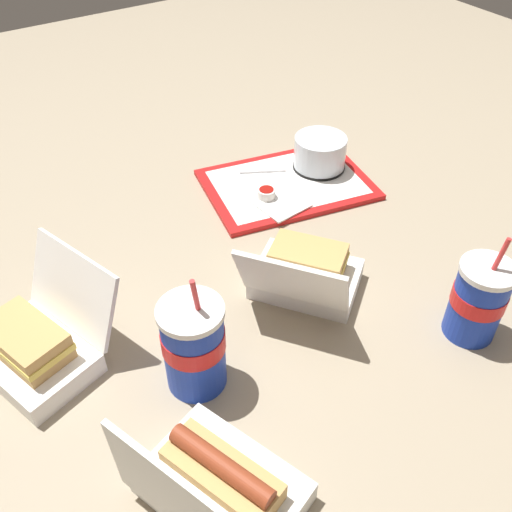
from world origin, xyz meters
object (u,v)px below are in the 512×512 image
object	(u,v)px
cake_container	(320,154)
clamshell_hotdog_front	(217,485)
clamshell_sandwich_left	(305,273)
plastic_fork	(263,171)
soda_cup_right	(194,345)
food_tray	(287,184)
clamshell_sandwich_back	(36,345)
soda_cup_center	(478,300)
ketchup_cup	(266,194)

from	to	relation	value
cake_container	clamshell_hotdog_front	size ratio (longest dim) A/B	0.50
clamshell_hotdog_front	cake_container	bearing A→B (deg)	42.81
clamshell_hotdog_front	clamshell_sandwich_left	world-z (taller)	clamshell_hotdog_front
plastic_fork	soda_cup_right	distance (m)	0.60
cake_container	clamshell_sandwich_left	distance (m)	0.41
food_tray	clamshell_sandwich_back	bearing A→B (deg)	-162.93
food_tray	soda_cup_center	size ratio (longest dim) A/B	1.99
ketchup_cup	clamshell_sandwich_left	world-z (taller)	clamshell_sandwich_left
cake_container	soda_cup_center	distance (m)	0.55
clamshell_sandwich_left	food_tray	bearing A→B (deg)	59.71
ketchup_cup	soda_cup_center	size ratio (longest dim) A/B	0.19
cake_container	soda_cup_center	xyz separation A→B (m)	(-0.10, -0.54, 0.03)
ketchup_cup	clamshell_hotdog_front	xyz separation A→B (m)	(-0.43, -0.53, 0.01)
ketchup_cup	soda_cup_center	bearing A→B (deg)	-80.76
clamshell_sandwich_back	soda_cup_right	world-z (taller)	soda_cup_right
food_tray	ketchup_cup	xyz separation A→B (m)	(-0.08, -0.03, 0.02)
plastic_fork	clamshell_sandwich_left	size ratio (longest dim) A/B	0.40
food_tray	soda_cup_center	xyz separation A→B (m)	(0.00, -0.53, 0.07)
food_tray	cake_container	xyz separation A→B (m)	(0.10, 0.01, 0.04)
clamshell_hotdog_front	food_tray	bearing A→B (deg)	47.41
clamshell_hotdog_front	soda_cup_center	world-z (taller)	soda_cup_center
cake_container	ketchup_cup	bearing A→B (deg)	-167.78
ketchup_cup	clamshell_sandwich_back	xyz separation A→B (m)	(-0.56, -0.17, 0.02)
food_tray	clamshell_hotdog_front	distance (m)	0.75
plastic_fork	clamshell_hotdog_front	distance (m)	0.79
clamshell_sandwich_left	clamshell_sandwich_back	bearing A→B (deg)	167.69
clamshell_sandwich_left	soda_cup_center	bearing A→B (deg)	-53.01
cake_container	ketchup_cup	xyz separation A→B (m)	(-0.18, -0.04, -0.02)
plastic_fork	soda_cup_center	world-z (taller)	soda_cup_center
food_tray	clamshell_sandwich_back	world-z (taller)	clamshell_sandwich_back
clamshell_sandwich_back	soda_cup_right	xyz separation A→B (m)	(0.20, -0.17, 0.04)
food_tray	clamshell_sandwich_left	xyz separation A→B (m)	(-0.17, -0.30, 0.04)
plastic_fork	clamshell_hotdog_front	size ratio (longest dim) A/B	0.45
cake_container	clamshell_sandwich_left	bearing A→B (deg)	-131.71
clamshell_hotdog_front	soda_cup_center	xyz separation A→B (m)	(0.51, 0.02, 0.03)
clamshell_sandwich_left	soda_cup_right	xyz separation A→B (m)	(-0.26, -0.07, 0.04)
clamshell_hotdog_front	plastic_fork	bearing A→B (deg)	51.96
cake_container	soda_cup_center	world-z (taller)	soda_cup_center
soda_cup_center	plastic_fork	bearing A→B (deg)	92.65
food_tray	clamshell_sandwich_left	distance (m)	0.34
food_tray	soda_cup_right	bearing A→B (deg)	-140.19
clamshell_sandwich_left	ketchup_cup	bearing A→B (deg)	70.35
cake_container	clamshell_hotdog_front	world-z (taller)	clamshell_hotdog_front
clamshell_sandwich_back	soda_cup_center	world-z (taller)	soda_cup_center
plastic_fork	soda_cup_center	xyz separation A→B (m)	(0.03, -0.60, 0.06)
clamshell_sandwich_left	cake_container	bearing A→B (deg)	48.29
clamshell_sandwich_back	ketchup_cup	bearing A→B (deg)	16.65
food_tray	plastic_fork	world-z (taller)	plastic_fork
soda_cup_right	clamshell_sandwich_back	bearing A→B (deg)	139.37
ketchup_cup	food_tray	bearing A→B (deg)	20.03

